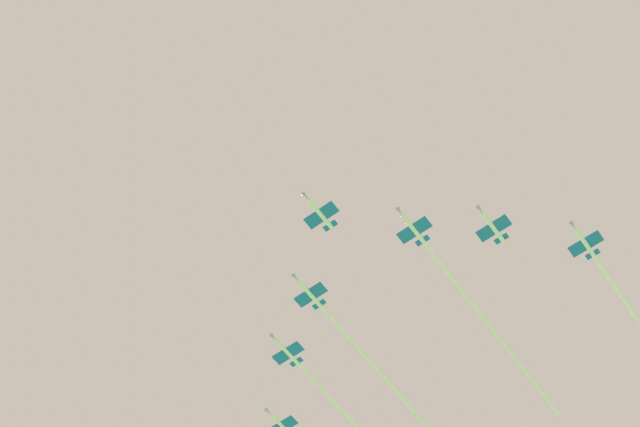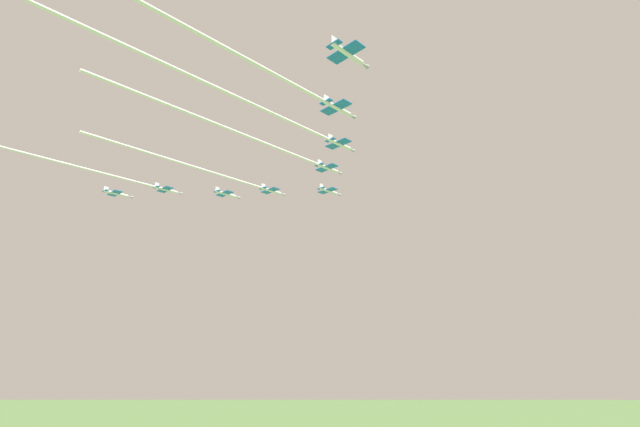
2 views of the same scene
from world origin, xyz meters
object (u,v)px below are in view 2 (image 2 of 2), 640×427
jet_port_trail (249,60)px  jet_starboard_inner (260,141)px  jet_port_inner (217,174)px  jet_center_rear (90,170)px  jet_starboard_trail (117,194)px  jet_starboard_outer (258,107)px  jet_port_outer (226,194)px  jet_lead (329,191)px  jet_tail_end (348,54)px

jet_port_trail → jet_starboard_inner: bearing=139.0°
jet_port_inner → jet_center_rear: jet_center_rear is taller
jet_starboard_inner → jet_starboard_trail: (-34.24, -61.99, -0.33)m
jet_center_rear → jet_starboard_inner: bearing=24.2°
jet_starboard_inner → jet_starboard_outer: size_ratio=0.96×
jet_port_inner → jet_starboard_outer: (38.04, 23.52, 0.45)m
jet_center_rear → jet_starboard_trail: size_ratio=6.45×
jet_starboard_inner → jet_port_trail: (36.35, 7.10, -0.98)m
jet_port_inner → jet_starboard_outer: 44.73m
jet_starboard_inner → jet_port_outer: bearing=157.9°
jet_starboard_outer → jet_port_trail: bearing=-42.7°
jet_center_rear → jet_port_trail: bearing=0.6°
jet_port_inner → jet_starboard_trail: bearing=-160.0°
jet_port_inner → jet_port_outer: 19.00m
jet_starboard_outer → jet_lead: bearing=117.8°
jet_lead → jet_port_outer: bearing=-138.7°
jet_port_trail → jet_tail_end: 19.19m
jet_port_outer → jet_port_trail: 81.20m
jet_center_rear → jet_port_trail: jet_center_rear is taller
jet_center_rear → jet_tail_end: (49.30, 85.71, -0.64)m
jet_starboard_outer → jet_center_rear: jet_center_rear is taller
jet_tail_end → jet_port_inner: bearing=167.7°
jet_starboard_outer → jet_tail_end: bearing=0.4°
jet_starboard_inner → jet_center_rear: (-14.66, -59.53, 0.63)m
jet_center_rear → jet_port_trail: size_ratio=1.02×
jet_port_inner → jet_starboard_inner: (20.47, 19.50, 0.35)m
jet_starboard_inner → jet_starboard_outer: bearing=-39.1°
jet_lead → jet_tail_end: bearing=-43.3°
jet_tail_end → jet_starboard_outer: bearing=-179.6°
jet_lead → jet_starboard_inner: bearing=-71.4°
jet_starboard_inner → jet_starboard_trail: size_ratio=6.57×
jet_starboard_outer → jet_port_trail: jet_starboard_outer is taller
jet_port_inner → jet_tail_end: (55.11, 45.68, 0.35)m
jet_port_outer → jet_center_rear: size_ratio=0.16×
jet_center_rear → jet_port_outer: bearing=71.6°
jet_starboard_inner → jet_tail_end: 43.42m
jet_port_inner → jet_starboard_trail: size_ratio=5.83×
jet_center_rear → jet_tail_end: jet_center_rear is taller
jet_lead → jet_port_outer: 37.24m
jet_port_outer → jet_center_rear: jet_center_rear is taller
jet_lead → jet_starboard_outer: jet_starboard_outer is taller
jet_port_trail → jet_lead: bearing=122.5°
jet_port_trail → jet_port_inner: bearing=153.1°
jet_starboard_inner → jet_port_outer: size_ratio=6.57×
jet_port_inner → jet_starboard_inner: jet_starboard_inner is taller
jet_starboard_inner → jet_starboard_outer: 18.02m
jet_lead → jet_center_rear: (26.72, -74.11, 0.80)m
jet_port_inner → jet_tail_end: bearing=-12.3°
jet_starboard_outer → jet_center_rear: 71.26m
jet_starboard_inner → jet_port_trail: 37.05m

